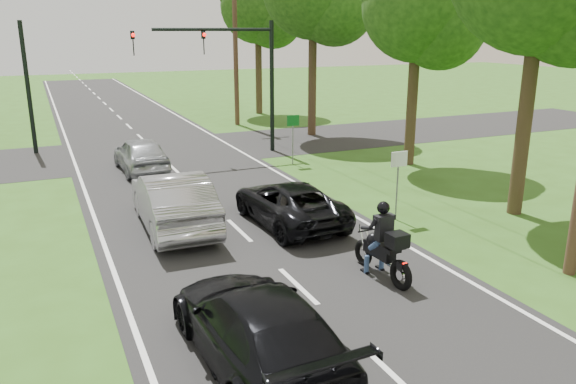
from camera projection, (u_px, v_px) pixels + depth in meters
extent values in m
plane|color=#2E5417|center=(298.00, 286.00, 12.68)|extent=(140.00, 140.00, 0.00)
cube|color=black|center=(187.00, 181.00, 21.45)|extent=(8.00, 100.00, 0.01)
cube|color=black|center=(156.00, 152.00, 26.71)|extent=(60.00, 7.00, 0.01)
torus|color=black|center=(363.00, 253.00, 13.75)|extent=(0.17, 0.66, 0.65)
torus|color=black|center=(401.00, 275.00, 12.47)|extent=(0.19, 0.72, 0.71)
cube|color=black|center=(379.00, 250.00, 13.11)|extent=(0.32, 0.95, 0.30)
sphere|color=black|center=(374.00, 240.00, 13.27)|extent=(0.34, 0.34, 0.34)
cube|color=black|center=(389.00, 248.00, 12.77)|extent=(0.36, 0.56, 0.10)
cube|color=#FF0C07|center=(405.00, 264.00, 12.29)|extent=(0.10, 0.03, 0.05)
cylinder|color=silver|center=(398.00, 270.00, 12.80)|extent=(0.12, 0.79, 0.09)
cylinder|color=black|center=(369.00, 230.00, 13.40)|extent=(0.61, 0.06, 0.04)
cube|color=black|center=(397.00, 240.00, 12.43)|extent=(0.45, 0.41, 0.32)
cube|color=black|center=(384.00, 228.00, 12.82)|extent=(0.40, 0.23, 0.59)
sphere|color=black|center=(383.00, 208.00, 12.75)|extent=(0.30, 0.30, 0.30)
cylinder|color=navy|center=(367.00, 265.00, 13.28)|extent=(0.12, 0.12, 0.44)
cylinder|color=navy|center=(382.00, 261.00, 13.47)|extent=(0.12, 0.12, 0.44)
imported|color=black|center=(289.00, 203.00, 16.63)|extent=(2.27, 4.63, 1.27)
imported|color=#A7A6AB|center=(173.00, 201.00, 16.19)|extent=(1.91, 5.08, 1.66)
imported|color=#A1A5A8|center=(141.00, 154.00, 22.73)|extent=(1.82, 4.27, 1.44)
imported|color=black|center=(258.00, 327.00, 9.53)|extent=(2.15, 4.94, 1.42)
cylinder|color=black|center=(272.00, 87.00, 26.17)|extent=(0.20, 0.20, 6.00)
cylinder|color=black|center=(214.00, 29.00, 24.39)|extent=(5.40, 0.14, 0.14)
imported|color=black|center=(204.00, 43.00, 24.34)|extent=(0.16, 0.36, 1.00)
imported|color=black|center=(133.00, 43.00, 23.16)|extent=(0.16, 0.36, 1.00)
sphere|color=#FF0C07|center=(204.00, 35.00, 24.09)|extent=(0.16, 0.16, 0.16)
sphere|color=#FF0C07|center=(133.00, 35.00, 22.92)|extent=(0.16, 0.16, 0.16)
cylinder|color=black|center=(28.00, 89.00, 25.59)|extent=(0.20, 0.20, 6.00)
cylinder|color=brown|center=(235.00, 40.00, 33.02)|extent=(0.28, 0.28, 10.00)
cylinder|color=slate|center=(397.00, 188.00, 16.88)|extent=(0.05, 0.05, 2.00)
cube|color=silver|center=(399.00, 159.00, 16.61)|extent=(0.55, 0.04, 0.45)
cylinder|color=slate|center=(293.00, 141.00, 23.98)|extent=(0.05, 0.05, 2.00)
cube|color=#0C591E|center=(293.00, 120.00, 23.70)|extent=(0.55, 0.04, 0.45)
cylinder|color=#332316|center=(526.00, 107.00, 16.84)|extent=(0.44, 0.44, 6.72)
cylinder|color=#332316|center=(412.00, 95.00, 23.49)|extent=(0.44, 0.44, 5.88)
sphere|color=#17370F|center=(418.00, 6.00, 22.50)|extent=(4.50, 4.50, 4.50)
sphere|color=#17370F|center=(441.00, 25.00, 22.47)|extent=(3.60, 3.60, 3.60)
cylinder|color=#332316|center=(312.00, 70.00, 30.07)|extent=(0.44, 0.44, 7.00)
sphere|color=#17370F|center=(335.00, 4.00, 28.86)|extent=(4.32, 4.32, 4.32)
cylinder|color=#332316|center=(259.00, 66.00, 38.20)|extent=(0.44, 0.44, 6.44)
sphere|color=#17370F|center=(258.00, 6.00, 37.11)|extent=(4.95, 4.95, 4.95)
sphere|color=#17370F|center=(273.00, 18.00, 37.08)|extent=(3.96, 3.96, 3.96)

